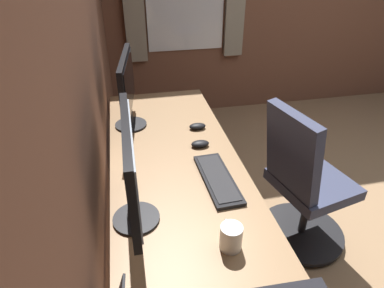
{
  "coord_description": "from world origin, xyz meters",
  "views": [
    {
      "loc": [
        -1.37,
        1.88,
        1.76
      ],
      "look_at": [
        -0.1,
        1.61,
        0.95
      ],
      "focal_mm": 31.38,
      "sensor_mm": 36.0,
      "label": 1
    }
  ],
  "objects_px": {
    "mouse_spare": "(197,126)",
    "mouse_main": "(200,144)",
    "drawer_pedestal": "(165,182)",
    "monitor_primary": "(127,87)",
    "keyboard_main": "(218,179)",
    "coffee_mug": "(231,237)",
    "office_chair": "(303,187)",
    "monitor_secondary": "(131,169)"
  },
  "relations": [
    {
      "from": "mouse_spare",
      "to": "mouse_main",
      "type": "bearing_deg",
      "value": 171.62
    },
    {
      "from": "drawer_pedestal",
      "to": "monitor_primary",
      "type": "relative_size",
      "value": 1.24
    },
    {
      "from": "keyboard_main",
      "to": "coffee_mug",
      "type": "bearing_deg",
      "value": 171.14
    },
    {
      "from": "drawer_pedestal",
      "to": "mouse_main",
      "type": "relative_size",
      "value": 6.68
    },
    {
      "from": "coffee_mug",
      "to": "office_chair",
      "type": "distance_m",
      "value": 0.94
    },
    {
      "from": "drawer_pedestal",
      "to": "mouse_spare",
      "type": "height_order",
      "value": "mouse_spare"
    },
    {
      "from": "coffee_mug",
      "to": "keyboard_main",
      "type": "bearing_deg",
      "value": -8.86
    },
    {
      "from": "drawer_pedestal",
      "to": "monitor_primary",
      "type": "xyz_separation_m",
      "value": [
        0.13,
        0.18,
        0.64
      ]
    },
    {
      "from": "coffee_mug",
      "to": "office_chair",
      "type": "relative_size",
      "value": 0.13
    },
    {
      "from": "mouse_spare",
      "to": "office_chair",
      "type": "relative_size",
      "value": 0.11
    },
    {
      "from": "monitor_secondary",
      "to": "coffee_mug",
      "type": "relative_size",
      "value": 4.54
    },
    {
      "from": "monitor_primary",
      "to": "coffee_mug",
      "type": "relative_size",
      "value": 4.4
    },
    {
      "from": "drawer_pedestal",
      "to": "monitor_secondary",
      "type": "distance_m",
      "value": 0.99
    },
    {
      "from": "coffee_mug",
      "to": "monitor_primary",
      "type": "bearing_deg",
      "value": 16.77
    },
    {
      "from": "keyboard_main",
      "to": "office_chair",
      "type": "distance_m",
      "value": 0.68
    },
    {
      "from": "drawer_pedestal",
      "to": "monitor_secondary",
      "type": "xyz_separation_m",
      "value": [
        -0.72,
        0.21,
        0.65
      ]
    },
    {
      "from": "drawer_pedestal",
      "to": "coffee_mug",
      "type": "relative_size",
      "value": 5.47
    },
    {
      "from": "mouse_spare",
      "to": "coffee_mug",
      "type": "bearing_deg",
      "value": 175.12
    },
    {
      "from": "monitor_primary",
      "to": "monitor_secondary",
      "type": "distance_m",
      "value": 0.85
    },
    {
      "from": "office_chair",
      "to": "drawer_pedestal",
      "type": "bearing_deg",
      "value": 65.57
    },
    {
      "from": "keyboard_main",
      "to": "coffee_mug",
      "type": "height_order",
      "value": "coffee_mug"
    },
    {
      "from": "office_chair",
      "to": "monitor_primary",
      "type": "bearing_deg",
      "value": 63.16
    },
    {
      "from": "drawer_pedestal",
      "to": "monitor_secondary",
      "type": "relative_size",
      "value": 1.21
    },
    {
      "from": "monitor_secondary",
      "to": "keyboard_main",
      "type": "distance_m",
      "value": 0.52
    },
    {
      "from": "drawer_pedestal",
      "to": "keyboard_main",
      "type": "xyz_separation_m",
      "value": [
        -0.53,
        -0.2,
        0.39
      ]
    },
    {
      "from": "drawer_pedestal",
      "to": "monitor_secondary",
      "type": "bearing_deg",
      "value": 164.03
    },
    {
      "from": "keyboard_main",
      "to": "coffee_mug",
      "type": "relative_size",
      "value": 3.35
    },
    {
      "from": "mouse_main",
      "to": "office_chair",
      "type": "height_order",
      "value": "office_chair"
    },
    {
      "from": "monitor_secondary",
      "to": "coffee_mug",
      "type": "distance_m",
      "value": 0.46
    },
    {
      "from": "keyboard_main",
      "to": "office_chair",
      "type": "xyz_separation_m",
      "value": [
        0.17,
        -0.6,
        -0.28
      ]
    },
    {
      "from": "drawer_pedestal",
      "to": "coffee_mug",
      "type": "xyz_separation_m",
      "value": [
        -0.94,
        -0.14,
        0.44
      ]
    },
    {
      "from": "mouse_spare",
      "to": "coffee_mug",
      "type": "distance_m",
      "value": 0.95
    },
    {
      "from": "mouse_main",
      "to": "mouse_spare",
      "type": "height_order",
      "value": "same"
    },
    {
      "from": "monitor_primary",
      "to": "coffee_mug",
      "type": "bearing_deg",
      "value": -163.23
    },
    {
      "from": "keyboard_main",
      "to": "mouse_main",
      "type": "distance_m",
      "value": 0.33
    },
    {
      "from": "mouse_main",
      "to": "mouse_spare",
      "type": "xyz_separation_m",
      "value": [
        0.21,
        -0.03,
        0.0
      ]
    },
    {
      "from": "drawer_pedestal",
      "to": "mouse_main",
      "type": "distance_m",
      "value": 0.49
    },
    {
      "from": "monitor_secondary",
      "to": "mouse_main",
      "type": "distance_m",
      "value": 0.7
    },
    {
      "from": "monitor_secondary",
      "to": "coffee_mug",
      "type": "xyz_separation_m",
      "value": [
        -0.22,
        -0.35,
        -0.21
      ]
    },
    {
      "from": "coffee_mug",
      "to": "drawer_pedestal",
      "type": "bearing_deg",
      "value": 8.45
    },
    {
      "from": "drawer_pedestal",
      "to": "monitor_secondary",
      "type": "height_order",
      "value": "monitor_secondary"
    },
    {
      "from": "monitor_primary",
      "to": "keyboard_main",
      "type": "relative_size",
      "value": 1.31
    }
  ]
}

